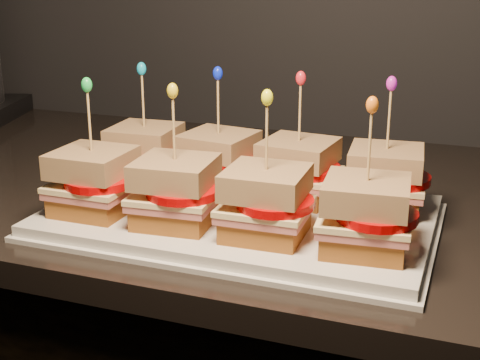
% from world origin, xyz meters
% --- Properties ---
extents(granite_slab, '(2.32, 0.66, 0.03)m').
position_xyz_m(granite_slab, '(0.31, 1.68, 0.91)').
color(granite_slab, black).
rests_on(granite_slab, cabinet).
extents(platter, '(0.44, 0.27, 0.02)m').
position_xyz_m(platter, '(0.12, 1.54, 0.93)').
color(platter, silver).
rests_on(platter, granite_slab).
extents(platter_rim, '(0.45, 0.28, 0.01)m').
position_xyz_m(platter_rim, '(0.12, 1.54, 0.93)').
color(platter_rim, silver).
rests_on(platter_rim, granite_slab).
extents(sandwich_0_bread_bot, '(0.09, 0.09, 0.02)m').
position_xyz_m(sandwich_0_bread_bot, '(-0.03, 1.60, 0.95)').
color(sandwich_0_bread_bot, brown).
rests_on(sandwich_0_bread_bot, platter).
extents(sandwich_0_ham, '(0.09, 0.09, 0.01)m').
position_xyz_m(sandwich_0_ham, '(-0.03, 1.60, 0.97)').
color(sandwich_0_ham, '#C36061').
rests_on(sandwich_0_ham, sandwich_0_bread_bot).
extents(sandwich_0_cheese, '(0.10, 0.09, 0.01)m').
position_xyz_m(sandwich_0_cheese, '(-0.03, 1.60, 0.98)').
color(sandwich_0_cheese, '#F9DE9C').
rests_on(sandwich_0_cheese, sandwich_0_ham).
extents(sandwich_0_tomato, '(0.08, 0.08, 0.01)m').
position_xyz_m(sandwich_0_tomato, '(-0.02, 1.59, 0.98)').
color(sandwich_0_tomato, '#BA0404').
rests_on(sandwich_0_tomato, sandwich_0_cheese).
extents(sandwich_0_bread_top, '(0.09, 0.09, 0.03)m').
position_xyz_m(sandwich_0_bread_top, '(-0.03, 1.60, 1.00)').
color(sandwich_0_bread_top, brown).
rests_on(sandwich_0_bread_top, sandwich_0_tomato).
extents(sandwich_0_pick, '(0.00, 0.00, 0.09)m').
position_xyz_m(sandwich_0_pick, '(-0.03, 1.60, 1.05)').
color(sandwich_0_pick, tan).
rests_on(sandwich_0_pick, sandwich_0_bread_top).
extents(sandwich_0_frill, '(0.01, 0.01, 0.02)m').
position_xyz_m(sandwich_0_frill, '(-0.03, 1.60, 1.09)').
color(sandwich_0_frill, '#1098C0').
rests_on(sandwich_0_frill, sandwich_0_pick).
extents(sandwich_1_bread_bot, '(0.09, 0.09, 0.02)m').
position_xyz_m(sandwich_1_bread_bot, '(0.07, 1.60, 0.95)').
color(sandwich_1_bread_bot, brown).
rests_on(sandwich_1_bread_bot, platter).
extents(sandwich_1_ham, '(0.10, 0.10, 0.01)m').
position_xyz_m(sandwich_1_ham, '(0.07, 1.60, 0.97)').
color(sandwich_1_ham, '#C36061').
rests_on(sandwich_1_ham, sandwich_1_bread_bot).
extents(sandwich_1_cheese, '(0.10, 0.10, 0.01)m').
position_xyz_m(sandwich_1_cheese, '(0.07, 1.60, 0.98)').
color(sandwich_1_cheese, '#F9DE9C').
rests_on(sandwich_1_cheese, sandwich_1_ham).
extents(sandwich_1_tomato, '(0.08, 0.08, 0.01)m').
position_xyz_m(sandwich_1_tomato, '(0.08, 1.59, 0.98)').
color(sandwich_1_tomato, '#BA0404').
rests_on(sandwich_1_tomato, sandwich_1_cheese).
extents(sandwich_1_bread_top, '(0.09, 0.09, 0.03)m').
position_xyz_m(sandwich_1_bread_top, '(0.07, 1.60, 1.00)').
color(sandwich_1_bread_top, brown).
rests_on(sandwich_1_bread_top, sandwich_1_tomato).
extents(sandwich_1_pick, '(0.00, 0.00, 0.09)m').
position_xyz_m(sandwich_1_pick, '(0.07, 1.60, 1.05)').
color(sandwich_1_pick, tan).
rests_on(sandwich_1_pick, sandwich_1_bread_top).
extents(sandwich_1_frill, '(0.01, 0.01, 0.02)m').
position_xyz_m(sandwich_1_frill, '(0.07, 1.60, 1.09)').
color(sandwich_1_frill, '#0C21E4').
rests_on(sandwich_1_frill, sandwich_1_pick).
extents(sandwich_2_bread_bot, '(0.09, 0.09, 0.02)m').
position_xyz_m(sandwich_2_bread_bot, '(0.18, 1.60, 0.95)').
color(sandwich_2_bread_bot, brown).
rests_on(sandwich_2_bread_bot, platter).
extents(sandwich_2_ham, '(0.10, 0.09, 0.01)m').
position_xyz_m(sandwich_2_ham, '(0.18, 1.60, 0.97)').
color(sandwich_2_ham, '#C36061').
rests_on(sandwich_2_ham, sandwich_2_bread_bot).
extents(sandwich_2_cheese, '(0.10, 0.10, 0.01)m').
position_xyz_m(sandwich_2_cheese, '(0.18, 1.60, 0.98)').
color(sandwich_2_cheese, '#F9DE9C').
rests_on(sandwich_2_cheese, sandwich_2_ham).
extents(sandwich_2_tomato, '(0.08, 0.08, 0.01)m').
position_xyz_m(sandwich_2_tomato, '(0.19, 1.59, 0.98)').
color(sandwich_2_tomato, '#BA0404').
rests_on(sandwich_2_tomato, sandwich_2_cheese).
extents(sandwich_2_bread_top, '(0.09, 0.09, 0.03)m').
position_xyz_m(sandwich_2_bread_top, '(0.18, 1.60, 1.00)').
color(sandwich_2_bread_top, brown).
rests_on(sandwich_2_bread_top, sandwich_2_tomato).
extents(sandwich_2_pick, '(0.00, 0.00, 0.09)m').
position_xyz_m(sandwich_2_pick, '(0.18, 1.60, 1.05)').
color(sandwich_2_pick, tan).
rests_on(sandwich_2_pick, sandwich_2_bread_top).
extents(sandwich_2_frill, '(0.01, 0.01, 0.02)m').
position_xyz_m(sandwich_2_frill, '(0.18, 1.60, 1.09)').
color(sandwich_2_frill, red).
rests_on(sandwich_2_frill, sandwich_2_pick).
extents(sandwich_3_bread_bot, '(0.09, 0.09, 0.02)m').
position_xyz_m(sandwich_3_bread_bot, '(0.28, 1.60, 0.95)').
color(sandwich_3_bread_bot, brown).
rests_on(sandwich_3_bread_bot, platter).
extents(sandwich_3_ham, '(0.10, 0.09, 0.01)m').
position_xyz_m(sandwich_3_ham, '(0.28, 1.60, 0.97)').
color(sandwich_3_ham, '#C36061').
rests_on(sandwich_3_ham, sandwich_3_bread_bot).
extents(sandwich_3_cheese, '(0.10, 0.10, 0.01)m').
position_xyz_m(sandwich_3_cheese, '(0.28, 1.60, 0.98)').
color(sandwich_3_cheese, '#F9DE9C').
rests_on(sandwich_3_cheese, sandwich_3_ham).
extents(sandwich_3_tomato, '(0.08, 0.08, 0.01)m').
position_xyz_m(sandwich_3_tomato, '(0.29, 1.59, 0.98)').
color(sandwich_3_tomato, '#BA0404').
rests_on(sandwich_3_tomato, sandwich_3_cheese).
extents(sandwich_3_bread_top, '(0.09, 0.09, 0.03)m').
position_xyz_m(sandwich_3_bread_top, '(0.28, 1.60, 1.00)').
color(sandwich_3_bread_top, brown).
rests_on(sandwich_3_bread_top, sandwich_3_tomato).
extents(sandwich_3_pick, '(0.00, 0.00, 0.09)m').
position_xyz_m(sandwich_3_pick, '(0.28, 1.60, 1.05)').
color(sandwich_3_pick, tan).
rests_on(sandwich_3_pick, sandwich_3_bread_top).
extents(sandwich_3_frill, '(0.01, 0.01, 0.02)m').
position_xyz_m(sandwich_3_frill, '(0.28, 1.60, 1.09)').
color(sandwich_3_frill, '#C11FB9').
rests_on(sandwich_3_frill, sandwich_3_pick).
extents(sandwich_4_bread_bot, '(0.08, 0.08, 0.02)m').
position_xyz_m(sandwich_4_bread_bot, '(-0.03, 1.47, 0.95)').
color(sandwich_4_bread_bot, brown).
rests_on(sandwich_4_bread_bot, platter).
extents(sandwich_4_ham, '(0.09, 0.09, 0.01)m').
position_xyz_m(sandwich_4_ham, '(-0.03, 1.47, 0.97)').
color(sandwich_4_ham, '#C36061').
rests_on(sandwich_4_ham, sandwich_4_bread_bot).
extents(sandwich_4_cheese, '(0.09, 0.09, 0.01)m').
position_xyz_m(sandwich_4_cheese, '(-0.03, 1.47, 0.98)').
color(sandwich_4_cheese, '#F9DE9C').
rests_on(sandwich_4_cheese, sandwich_4_ham).
extents(sandwich_4_tomato, '(0.08, 0.08, 0.01)m').
position_xyz_m(sandwich_4_tomato, '(-0.02, 1.47, 0.98)').
color(sandwich_4_tomato, '#BA0404').
rests_on(sandwich_4_tomato, sandwich_4_cheese).
extents(sandwich_4_bread_top, '(0.08, 0.08, 0.03)m').
position_xyz_m(sandwich_4_bread_top, '(-0.03, 1.47, 1.00)').
color(sandwich_4_bread_top, brown).
rests_on(sandwich_4_bread_top, sandwich_4_tomato).
extents(sandwich_4_pick, '(0.00, 0.00, 0.09)m').
position_xyz_m(sandwich_4_pick, '(-0.03, 1.47, 1.05)').
color(sandwich_4_pick, tan).
rests_on(sandwich_4_pick, sandwich_4_bread_top).
extents(sandwich_4_frill, '(0.01, 0.01, 0.02)m').
position_xyz_m(sandwich_4_frill, '(-0.03, 1.47, 1.09)').
color(sandwich_4_frill, green).
rests_on(sandwich_4_frill, sandwich_4_pick).
extents(sandwich_5_bread_bot, '(0.09, 0.09, 0.02)m').
position_xyz_m(sandwich_5_bread_bot, '(0.07, 1.47, 0.95)').
color(sandwich_5_bread_bot, brown).
rests_on(sandwich_5_bread_bot, platter).
extents(sandwich_5_ham, '(0.10, 0.09, 0.01)m').
position_xyz_m(sandwich_5_ham, '(0.07, 1.47, 0.97)').
color(sandwich_5_ham, '#C36061').
rests_on(sandwich_5_ham, sandwich_5_bread_bot).
extents(sandwich_5_cheese, '(0.10, 0.09, 0.01)m').
position_xyz_m(sandwich_5_cheese, '(0.07, 1.47, 0.98)').
color(sandwich_5_cheese, '#F9DE9C').
rests_on(sandwich_5_cheese, sandwich_5_ham).
extents(sandwich_5_tomato, '(0.08, 0.08, 0.01)m').
position_xyz_m(sandwich_5_tomato, '(0.08, 1.47, 0.98)').
color(sandwich_5_tomato, '#BA0404').
rests_on(sandwich_5_tomato, sandwich_5_cheese).
extents(sandwich_5_bread_top, '(0.09, 0.09, 0.03)m').
position_xyz_m(sandwich_5_bread_top, '(0.07, 1.47, 1.00)').
color(sandwich_5_bread_top, brown).
rests_on(sandwich_5_bread_top, sandwich_5_tomato).
extents(sandwich_5_pick, '(0.00, 0.00, 0.09)m').
position_xyz_m(sandwich_5_pick, '(0.07, 1.47, 1.05)').
color(sandwich_5_pick, tan).
rests_on(sandwich_5_pick, sandwich_5_bread_top).
extents(sandwich_5_frill, '(0.01, 0.01, 0.02)m').
position_xyz_m(sandwich_5_frill, '(0.07, 1.47, 1.09)').
color(sandwich_5_frill, yellow).
rests_on(sandwich_5_frill, sandwich_5_pick).
extents(sandwich_6_bread_bot, '(0.08, 0.08, 0.02)m').
position_xyz_m(sandwich_6_bread_bot, '(0.18, 1.47, 0.95)').
color(sandwich_6_bread_bot, brown).
rests_on(sandwich_6_bread_bot, platter).
extents(sandwich_6_ham, '(0.09, 0.09, 0.01)m').
position_xyz_m(sandwich_6_ham, '(0.18, 1.47, 0.97)').
color(sandwich_6_ham, '#C36061').
rests_on(sandwich_6_ham, sandwich_6_bread_bot).
extents(sandwich_6_cheese, '(0.09, 0.09, 0.01)m').
position_xyz_m(sandwich_6_cheese, '(0.18, 1.47, 0.98)').
color(sandwich_6_cheese, '#F9DE9C').
rests_on(sandwich_6_cheese, sandwich_6_ham).
extents(sandwich_6_tomato, '(0.08, 0.08, 0.01)m').
position_xyz_m(sandwich_6_tomato, '(0.19, 1.47, 0.98)').
color(sandwich_6_tomato, '#BA0404').
rests_on(sandwich_6_tomato, sandwich_6_cheese).
extents(sandwich_6_bread_top, '(0.08, 0.08, 0.03)m').
position_xyz_m(sandwich_6_bread_top, '(0.18, 1.47, 1.00)').
color(sandwich_6_bread_top, brown).
rests_on(sandwich_6_bread_top, sandwich_6_tomato).
extents(sandwich_6_pick, '(0.00, 0.00, 0.09)m').
position_xyz_m(sandwich_6_pick, '(0.18, 1.47, 1.05)').
color(sandwich_6_pick, tan).
rests_on(sandwich_6_pick, sandwich_6_bread_top).
extents(sandwich_6_frill, '(0.01, 0.01, 0.02)m').
position_xyz_m(sandwich_6_frill, '(0.18, 1.47, 1.09)').
color(sandwich_6_frill, '#F2F518').
rests_on(sandwich_6_frill, sandwich_6_pick).
extents(sandwich_7_bread_bot, '(0.09, 0.09, 0.02)m').
position_xyz_m(sandwich_7_bread_bot, '(0.28, 1.47, 0.95)').
color(sandwich_7_bread_bot, brown).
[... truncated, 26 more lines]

